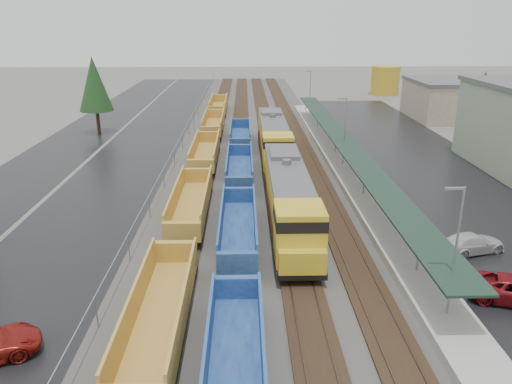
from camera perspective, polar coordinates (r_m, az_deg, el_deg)
ballast_strip at (r=65.30m, az=-0.03°, el=5.05°), size 20.00×160.00×0.08m
trackbed at (r=65.27m, az=-0.03°, el=5.15°), size 14.60×160.00×0.22m
west_parking_lot at (r=66.67m, az=-13.08°, el=4.82°), size 10.00×160.00×0.02m
west_road at (r=69.39m, az=-21.21°, el=4.56°), size 9.00×160.00×0.02m
east_commuter_lot at (r=59.31m, az=18.91°, el=2.52°), size 16.00×100.00×0.02m
station_platform at (r=56.53m, az=9.90°, el=3.26°), size 3.00×80.00×8.00m
chainlink_fence at (r=63.90m, az=-8.59°, el=5.97°), size 0.08×160.04×2.02m
distant_hills at (r=219.55m, az=11.14°, el=14.59°), size 301.00×140.00×25.20m
tree_west_far at (r=76.92m, az=-18.00°, el=11.65°), size 4.84×4.84×11.00m
tree_east at (r=68.71m, az=24.41°, el=9.55°), size 4.40×4.40×10.00m
locomotive_lead at (r=39.40m, az=3.80°, el=-0.75°), size 3.21×21.15×4.79m
locomotive_trail at (r=59.52m, az=2.03°, el=6.12°), size 3.21×21.15×4.79m
well_string_yellow at (r=42.26m, az=-7.41°, el=-1.38°), size 2.80×114.75×2.48m
well_string_blue at (r=30.20m, az=-2.18°, el=-10.06°), size 2.67×91.91×2.36m
storage_tank at (r=117.29m, az=14.54°, el=12.24°), size 6.20×6.20×6.20m
parked_car_east_c at (r=39.16m, az=23.47°, el=-5.40°), size 3.24×5.20×1.41m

